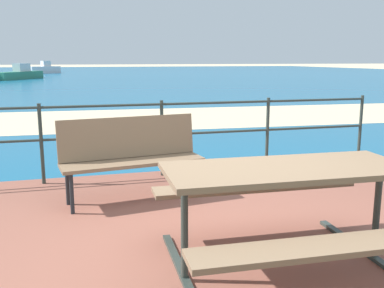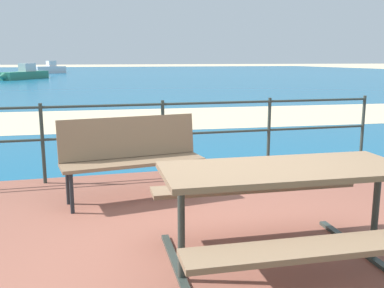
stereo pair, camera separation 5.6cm
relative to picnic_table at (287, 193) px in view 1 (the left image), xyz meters
The scene contains 9 objects.
ground_plane 0.83m from the picnic_table, 129.66° to the left, with size 240.00×240.00×0.00m, color beige.
patio_paving 0.80m from the picnic_table, 129.66° to the left, with size 6.40×5.20×0.06m, color brown.
sea_water 40.41m from the picnic_table, 90.47° to the left, with size 90.00×90.00×0.01m, color #145B84.
beach_strip 8.81m from the picnic_table, 92.18° to the left, with size 54.00×4.24×0.01m, color beige.
picnic_table is the anchor object (origin of this frame).
park_bench 2.10m from the picnic_table, 113.70° to the left, with size 1.54×0.63×0.88m.
railing_fence 2.80m from the picnic_table, 96.84° to the left, with size 5.94×0.04×0.98m.
boat_near 47.42m from the picnic_table, 95.35° to the left, with size 3.73×3.00×1.33m.
boat_mid 34.07m from the picnic_table, 99.11° to the left, with size 3.29×5.41×1.20m.
Camera 1 is at (-1.07, -3.05, 1.56)m, focal length 40.83 mm.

